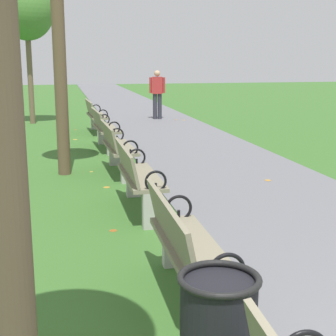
% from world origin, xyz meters
% --- Properties ---
extents(paved_walkway, '(3.04, 44.00, 0.02)m').
position_xyz_m(paved_walkway, '(1.52, 18.00, 0.01)').
color(paved_walkway, slate).
rests_on(paved_walkway, ground).
extents(park_bench_2, '(0.49, 1.61, 0.90)m').
position_xyz_m(park_bench_2, '(-0.50, 2.63, 0.49)').
color(park_bench_2, gray).
rests_on(park_bench_2, ground).
extents(park_bench_3, '(0.48, 1.60, 0.90)m').
position_xyz_m(park_bench_3, '(-0.50, 5.27, 0.49)').
color(park_bench_3, gray).
rests_on(park_bench_3, ground).
extents(park_bench_4, '(0.52, 1.61, 0.90)m').
position_xyz_m(park_bench_4, '(-0.50, 7.59, 0.49)').
color(park_bench_4, gray).
rests_on(park_bench_4, ground).
extents(park_bench_5, '(0.54, 1.62, 0.90)m').
position_xyz_m(park_bench_5, '(-0.50, 10.13, 0.49)').
color(park_bench_5, gray).
rests_on(park_bench_5, ground).
extents(park_bench_6, '(0.54, 1.62, 0.90)m').
position_xyz_m(park_bench_6, '(-0.50, 12.77, 0.49)').
color(park_bench_6, gray).
rests_on(park_bench_6, ground).
extents(tree_3, '(1.67, 1.67, 4.40)m').
position_xyz_m(tree_3, '(-2.31, 15.31, 3.45)').
color(tree_3, brown).
rests_on(tree_3, ground).
extents(pedestrian_walking, '(0.52, 0.28, 1.62)m').
position_xyz_m(pedestrian_walking, '(1.78, 15.50, 0.93)').
color(pedestrian_walking, '#2D2D38').
rests_on(pedestrian_walking, paved_walkway).
extents(scattered_leaves, '(4.87, 17.05, 0.02)m').
position_xyz_m(scattered_leaves, '(0.61, 7.59, 0.01)').
color(scattered_leaves, gold).
rests_on(scattered_leaves, ground).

